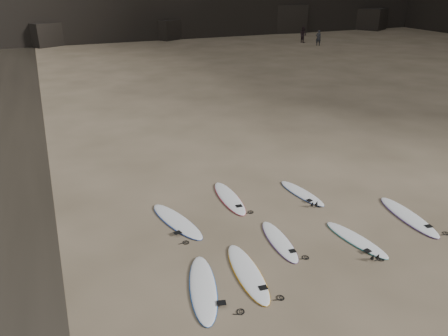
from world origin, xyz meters
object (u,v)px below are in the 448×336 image
object	(u,v)px
surfboard_2	(279,241)
surfboard_3	(356,239)
surfboard_1	(248,272)
surfboard_6	(229,198)
person_a	(318,38)
person_b	(303,35)
surfboard_0	(203,288)
surfboard_4	(408,216)
surfboard_5	(177,221)
surfboard_7	(302,193)

from	to	relation	value
surfboard_2	surfboard_3	bearing A→B (deg)	-14.84
surfboard_1	surfboard_6	bearing A→B (deg)	78.80
surfboard_1	person_a	xyz separation A→B (m)	(24.81, 33.94, 0.78)
surfboard_2	person_b	size ratio (longest dim) A/B	1.31
surfboard_0	surfboard_4	world-z (taller)	surfboard_4
person_b	surfboard_6	bearing A→B (deg)	137.59
surfboard_1	surfboard_4	xyz separation A→B (m)	(6.10, 0.64, 0.00)
surfboard_1	person_b	size ratio (longest dim) A/B	1.52
surfboard_6	surfboard_5	bearing A→B (deg)	-156.65
surfboard_7	surfboard_0	bearing A→B (deg)	-152.98
surfboard_1	surfboard_4	distance (m)	6.14
surfboard_1	person_a	world-z (taller)	person_a
surfboard_1	person_b	xyz separation A→B (m)	(24.44, 36.51, 0.83)
surfboard_1	surfboard_6	size ratio (longest dim) A/B	1.02
surfboard_2	person_a	bearing A→B (deg)	60.42
surfboard_0	surfboard_5	xyz separation A→B (m)	(0.34, 3.39, 0.00)
surfboard_4	surfboard_7	xyz separation A→B (m)	(-2.32, 2.77, -0.01)
surfboard_6	person_b	xyz separation A→B (m)	(23.22, 32.45, 0.84)
surfboard_1	surfboard_3	world-z (taller)	surfboard_1
surfboard_3	person_b	world-z (taller)	person_b
surfboard_0	surfboard_1	bearing A→B (deg)	21.06
surfboard_0	surfboard_4	xyz separation A→B (m)	(7.40, 0.77, 0.00)
person_a	person_b	world-z (taller)	person_b
surfboard_5	surfboard_7	xyz separation A→B (m)	(4.75, 0.16, -0.01)
surfboard_5	surfboard_6	size ratio (longest dim) A/B	1.04
person_b	surfboard_0	bearing A→B (deg)	138.09
surfboard_5	person_a	xyz separation A→B (m)	(25.77, 30.68, 0.78)
surfboard_7	person_a	world-z (taller)	person_a
surfboard_4	surfboard_7	bearing A→B (deg)	135.31
surfboard_2	person_a	world-z (taller)	person_a
person_a	person_b	distance (m)	2.60
surfboard_1	surfboard_4	world-z (taller)	surfboard_4
surfboard_4	person_a	xyz separation A→B (m)	(18.71, 33.29, 0.78)
person_a	surfboard_0	bearing A→B (deg)	74.28
surfboard_1	surfboard_2	bearing A→B (deg)	38.96
surfboard_2	surfboard_4	world-z (taller)	surfboard_4
surfboard_3	surfboard_4	size ratio (longest dim) A/B	0.85
surfboard_5	surfboard_2	bearing A→B (deg)	-57.34
surfboard_2	surfboard_3	distance (m)	2.30
surfboard_3	surfboard_4	xyz separation A→B (m)	(2.44, 0.44, 0.01)
person_b	surfboard_5	bearing A→B (deg)	135.81
surfboard_1	surfboard_7	bearing A→B (deg)	47.53
surfboard_6	person_a	world-z (taller)	person_a
surfboard_1	surfboard_3	bearing A→B (deg)	8.56
surfboard_5	surfboard_3	bearing A→B (deg)	-48.51
person_b	surfboard_3	bearing A→B (deg)	143.41
surfboard_4	surfboard_3	bearing A→B (deg)	-164.21
surfboard_2	person_b	bearing A→B (deg)	62.85
surfboard_3	surfboard_7	world-z (taller)	surfboard_3
surfboard_1	surfboard_7	xyz separation A→B (m)	(3.79, 3.42, -0.01)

